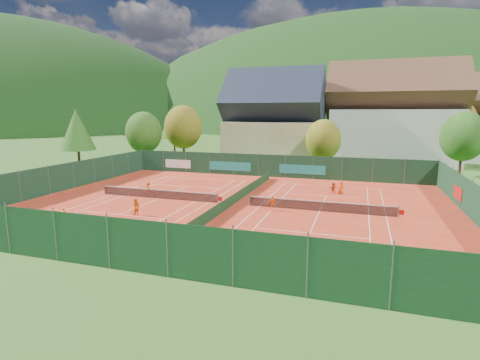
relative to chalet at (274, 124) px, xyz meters
name	(u,v)px	position (x,y,z in m)	size (l,w,h in m)	color
ground	(233,205)	(3.00, -30.00, -6.64)	(600.00, 600.00, 0.00)	#2D581B
clay_pad	(233,204)	(3.00, -30.00, -6.62)	(40.00, 32.00, 0.01)	#B6301A
court_markings_left	(159,198)	(-5.00, -30.00, -6.61)	(11.03, 23.83, 0.00)	white
court_markings_right	(319,211)	(11.00, -30.00, -6.61)	(11.03, 23.83, 0.00)	white
tennis_net_left	(160,194)	(-4.85, -30.00, -6.12)	(13.30, 0.10, 1.02)	#59595B
tennis_net_right	(321,206)	(11.15, -30.00, -6.12)	(13.30, 0.10, 1.02)	#59595B
court_divider	(233,199)	(3.00, -30.00, -6.12)	(0.03, 28.80, 1.00)	#15391C
fence_north	(269,166)	(2.54, -14.01, -5.16)	(40.00, 0.10, 3.00)	#143721
fence_south	(137,246)	(3.00, -46.00, -5.12)	(40.00, 0.04, 3.00)	#13361B
fence_west	(62,178)	(-17.00, -30.00, -5.12)	(0.04, 32.00, 3.00)	#143722
fence_east	(477,205)	(23.00, -29.95, -5.14)	(0.09, 32.00, 3.00)	#12321D
chalet	(274,124)	(0.00, 0.00, 0.00)	(16.20, 12.00, 16.00)	beige
hotel_block_a	(393,119)	(19.00, 6.00, 0.76)	(21.60, 11.00, 17.25)	silver
hotel_block_b	(474,123)	(33.00, 14.00, -0.01)	(17.28, 10.00, 15.50)	silver
tree_west_front	(144,132)	(-19.00, -10.00, -1.23)	(5.72, 5.72, 8.69)	#452F18
tree_west_mid	(183,127)	(-15.00, -4.00, -0.56)	(6.44, 6.44, 9.78)	#4A301A
tree_west_back	(174,122)	(-21.00, 4.00, 0.11)	(5.60, 5.60, 10.00)	#422A17
tree_center	(323,140)	(9.00, -8.00, -1.91)	(5.01, 5.01, 7.60)	#412817
tree_east_front	(463,137)	(27.00, -6.00, -1.23)	(5.72, 5.72, 8.69)	#442718
tree_west_side	(77,130)	(-25.00, -18.00, -0.56)	(5.04, 5.04, 9.00)	#462B19
tree_east_back	(454,123)	(29.00, 10.00, 0.12)	(7.15, 7.15, 10.86)	#452918
mountain_backdrop	(386,185)	(31.54, 203.48, -46.26)	(820.00, 530.00, 242.00)	black
ball_hopper	(393,258)	(16.23, -41.08, -6.07)	(0.34, 0.34, 0.80)	slate
loose_ball_0	(114,222)	(-4.00, -38.55, -6.59)	(0.07, 0.07, 0.07)	#CCD833
loose_ball_1	(266,238)	(8.23, -38.43, -6.59)	(0.07, 0.07, 0.07)	#CCD833
player_left_near	(64,217)	(-7.12, -40.34, -5.92)	(0.52, 0.34, 1.42)	orange
player_left_mid	(136,207)	(-3.50, -36.24, -5.88)	(0.72, 0.56, 1.48)	orange
player_left_far	(148,188)	(-7.14, -28.37, -5.98)	(0.83, 0.48, 1.29)	#E04C13
player_right_near	(273,204)	(7.06, -31.29, -5.93)	(0.81, 0.34, 1.38)	orange
player_right_far_a	(341,187)	(12.39, -22.01, -5.94)	(0.67, 0.44, 1.37)	#F95C16
player_right_far_b	(333,188)	(11.59, -22.11, -6.03)	(1.11, 0.35, 1.20)	#CC4312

